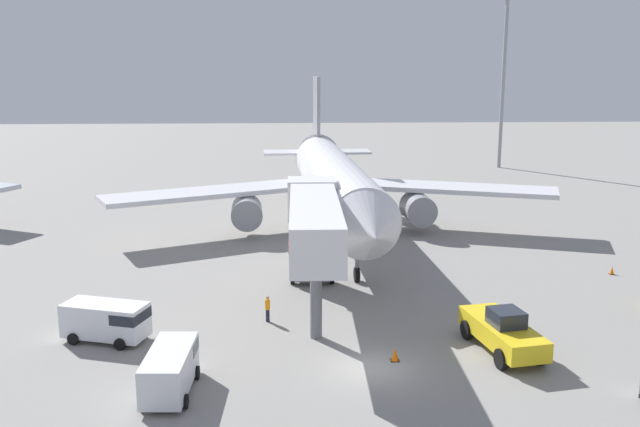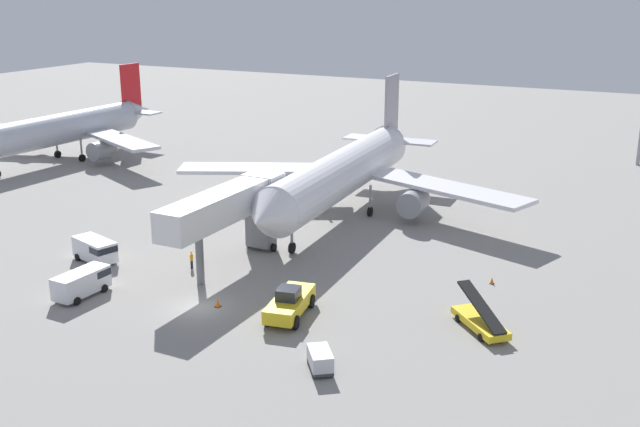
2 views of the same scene
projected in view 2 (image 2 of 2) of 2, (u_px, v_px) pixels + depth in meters
The scene contains 12 objects.
ground_plane at pixel (197, 308), 61.81m from camera, with size 300.00×300.00×0.00m, color gray.
airplane_at_gate at pixel (345, 172), 85.23m from camera, with size 42.59×42.54×14.16m.
jet_bridge at pixel (231, 207), 69.46m from camera, with size 3.49×16.62×7.62m.
pushback_tug at pixel (290, 303), 59.91m from camera, with size 3.57×6.84×2.54m.
belt_loader_truck at pixel (480, 321), 57.74m from camera, with size 5.51×5.54×2.93m.
service_van_far_right at pixel (83, 282), 63.93m from camera, with size 2.44×5.12×2.18m.
service_van_outer_left at pixel (96, 249), 71.62m from camera, with size 5.22×3.44×2.23m.
baggage_cart_mid_right at pixel (320, 359), 51.61m from camera, with size 2.72×2.95×1.48m.
ground_crew_worker_foreground at pixel (192, 260), 70.09m from camera, with size 0.38×0.38×1.67m.
safety_cone_alpha at pixel (492, 281), 66.71m from camera, with size 0.39×0.39×0.60m.
safety_cone_bravo at pixel (218, 303), 61.92m from camera, with size 0.48×0.48×0.73m.
airplane_background at pixel (65, 129), 111.97m from camera, with size 37.11×37.31×13.01m.
Camera 2 is at (34.27, -46.51, 25.35)m, focal length 42.57 mm.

